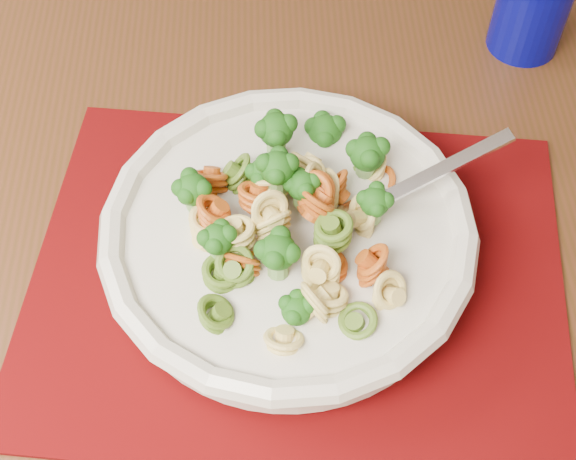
{
  "coord_description": "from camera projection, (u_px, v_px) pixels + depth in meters",
  "views": [
    {
      "loc": [
        0.71,
        0.08,
        1.25
      ],
      "look_at": [
        0.68,
        0.41,
        0.77
      ],
      "focal_mm": 50.0,
      "sensor_mm": 36.0,
      "label": 1
    }
  ],
  "objects": [
    {
      "name": "tumbler",
      "position": [
        532.0,
        9.0,
        0.73
      ],
      "size": [
        0.07,
        0.07,
        0.08
      ],
      "primitive_type": "cylinder",
      "color": "#05076E",
      "rests_on": "dining_table"
    },
    {
      "name": "pasta_broccoli_heap",
      "position": [
        288.0,
        225.0,
        0.59
      ],
      "size": [
        0.24,
        0.24,
        0.06
      ],
      "primitive_type": null,
      "color": "#D8B26B",
      "rests_on": "pasta_bowl"
    },
    {
      "name": "placemat",
      "position": [
        297.0,
        277.0,
        0.62
      ],
      "size": [
        0.41,
        0.32,
        0.0
      ],
      "primitive_type": "cube",
      "rotation": [
        0.0,
        0.0,
        -0.02
      ],
      "color": "#4E0403",
      "rests_on": "dining_table"
    },
    {
      "name": "dining_table",
      "position": [
        212.0,
        287.0,
        0.72
      ],
      "size": [
        1.55,
        1.09,
        0.72
      ],
      "rotation": [
        0.0,
        0.0,
        0.11
      ],
      "color": "#482514",
      "rests_on": "ground"
    },
    {
      "name": "fork",
      "position": [
        345.0,
        218.0,
        0.59
      ],
      "size": [
        0.18,
        0.1,
        0.08
      ],
      "primitive_type": null,
      "rotation": [
        0.0,
        -0.35,
        0.42
      ],
      "color": "silver",
      "rests_on": "pasta_bowl"
    },
    {
      "name": "pasta_bowl",
      "position": [
        288.0,
        237.0,
        0.6
      ],
      "size": [
        0.28,
        0.28,
        0.05
      ],
      "color": "beige",
      "rests_on": "placemat"
    }
  ]
}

